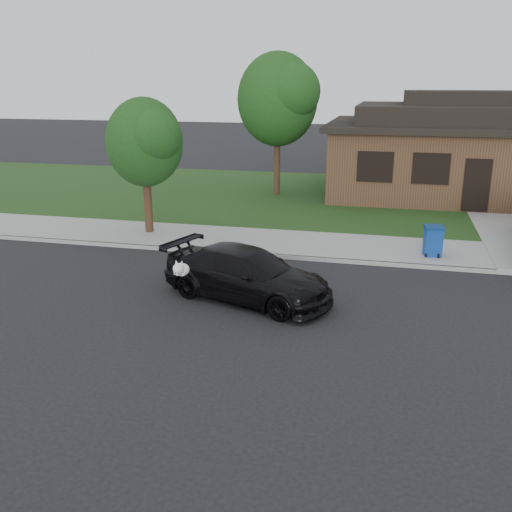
# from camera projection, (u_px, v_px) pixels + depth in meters

# --- Properties ---
(ground) EXTENTS (120.00, 120.00, 0.00)m
(ground) POSITION_uv_depth(u_px,v_px,m) (353.00, 308.00, 13.64)
(ground) COLOR black
(ground) RESTS_ON ground
(sidewalk) EXTENTS (60.00, 3.00, 0.12)m
(sidewalk) POSITION_uv_depth(u_px,v_px,m) (365.00, 248.00, 18.27)
(sidewalk) COLOR gray
(sidewalk) RESTS_ON ground
(curb) EXTENTS (60.00, 0.12, 0.12)m
(curb) POSITION_uv_depth(u_px,v_px,m) (362.00, 262.00, 16.88)
(curb) COLOR gray
(curb) RESTS_ON ground
(lawn) EXTENTS (60.00, 13.00, 0.13)m
(lawn) POSITION_uv_depth(u_px,v_px,m) (374.00, 200.00, 25.71)
(lawn) COLOR #193814
(lawn) RESTS_ON ground
(sedan) EXTENTS (4.74, 3.13, 1.28)m
(sedan) POSITION_uv_depth(u_px,v_px,m) (247.00, 274.00, 14.04)
(sedan) COLOR black
(sedan) RESTS_ON ground
(recycling_bin) EXTENTS (0.62, 0.63, 0.92)m
(recycling_bin) POSITION_uv_depth(u_px,v_px,m) (433.00, 241.00, 17.22)
(recycling_bin) COLOR navy
(recycling_bin) RESTS_ON sidewalk
(house) EXTENTS (12.60, 8.60, 4.65)m
(house) POSITION_uv_depth(u_px,v_px,m) (468.00, 151.00, 26.06)
(house) COLOR #422B1C
(house) RESTS_ON ground
(tree_0) EXTENTS (3.78, 3.60, 6.34)m
(tree_0) POSITION_uv_depth(u_px,v_px,m) (281.00, 98.00, 25.25)
(tree_0) COLOR #332114
(tree_0) RESTS_ON ground
(tree_2) EXTENTS (2.73, 2.60, 4.59)m
(tree_2) POSITION_uv_depth(u_px,v_px,m) (147.00, 141.00, 19.06)
(tree_2) COLOR #332114
(tree_2) RESTS_ON ground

